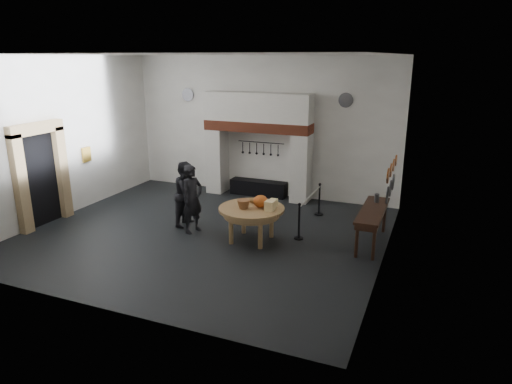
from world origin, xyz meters
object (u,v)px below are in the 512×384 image
at_px(iron_range, 259,188).
at_px(visitor_near, 192,199).
at_px(visitor_far, 187,194).
at_px(barrier_post_near, 299,222).
at_px(work_table, 252,209).
at_px(side_table, 373,210).
at_px(barrier_post_far, 319,200).

xyz_separation_m(iron_range, visitor_near, (-0.36, -3.72, 0.65)).
distance_m(iron_range, visitor_far, 3.46).
bearing_deg(barrier_post_near, work_table, -152.87).
relative_size(work_table, side_table, 0.74).
height_order(iron_range, barrier_post_far, barrier_post_far).
relative_size(visitor_near, barrier_post_far, 2.01).
height_order(barrier_post_near, barrier_post_far, same).
distance_m(iron_range, barrier_post_near, 3.94).
bearing_deg(visitor_near, barrier_post_near, -61.12).
xyz_separation_m(visitor_near, side_table, (4.46, 0.94, -0.03)).
xyz_separation_m(barrier_post_near, barrier_post_far, (0.00, 2.00, 0.00)).
xyz_separation_m(visitor_far, side_table, (4.86, 0.54, -0.02)).
relative_size(visitor_near, barrier_post_near, 2.01).
distance_m(iron_range, visitor_near, 3.79).
bearing_deg(barrier_post_far, visitor_far, -145.18).
distance_m(work_table, visitor_far, 2.09).
bearing_deg(barrier_post_far, visitor_near, -136.63).
relative_size(iron_range, visitor_far, 1.07).
distance_m(visitor_near, barrier_post_far, 3.77).
bearing_deg(visitor_far, barrier_post_far, -55.70).
height_order(work_table, visitor_far, visitor_far).
relative_size(iron_range, side_table, 0.86).
height_order(visitor_near, barrier_post_near, visitor_near).
xyz_separation_m(visitor_near, visitor_far, (-0.40, 0.40, -0.02)).
xyz_separation_m(visitor_near, barrier_post_far, (2.72, 2.57, -0.45)).
xyz_separation_m(side_table, barrier_post_near, (-1.74, -0.37, -0.42)).
distance_m(iron_range, barrier_post_far, 2.63).
xyz_separation_m(work_table, visitor_far, (-2.06, 0.37, 0.05)).
bearing_deg(visitor_near, side_table, -61.04).
xyz_separation_m(iron_range, side_table, (4.10, -2.78, 0.62)).
height_order(iron_range, barrier_post_near, barrier_post_near).
bearing_deg(iron_range, side_table, -34.09).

